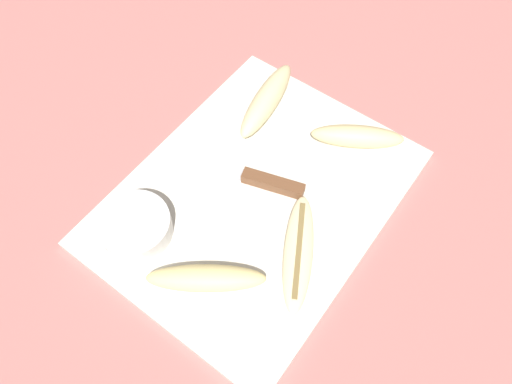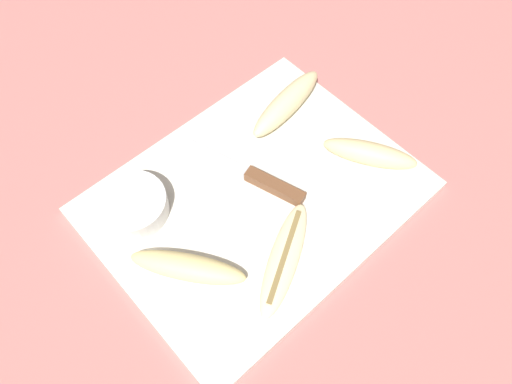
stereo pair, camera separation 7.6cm
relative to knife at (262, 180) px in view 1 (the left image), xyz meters
The scene contains 8 objects.
ground_plane 0.03m from the knife, 165.03° to the right, with size 4.00×4.00×0.00m, color #B76B66.
cutting_board 0.03m from the knife, 165.03° to the right, with size 0.48×0.37×0.01m.
knife is the anchor object (origin of this frame).
banana_mellow_near 0.17m from the knife, 26.91° to the right, with size 0.11×0.15×0.04m.
banana_cream_curved 0.13m from the knife, 120.43° to the right, with size 0.18×0.13×0.02m.
banana_golden_short 0.18m from the knife, 168.86° to the right, with size 0.13×0.16×0.03m.
banana_soft_right 0.15m from the knife, 33.10° to the left, with size 0.18×0.07×0.04m.
prep_bowl 0.20m from the knife, 151.41° to the left, with size 0.11×0.11×0.04m.
Camera 1 is at (-0.31, -0.23, 0.68)m, focal length 35.00 mm.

